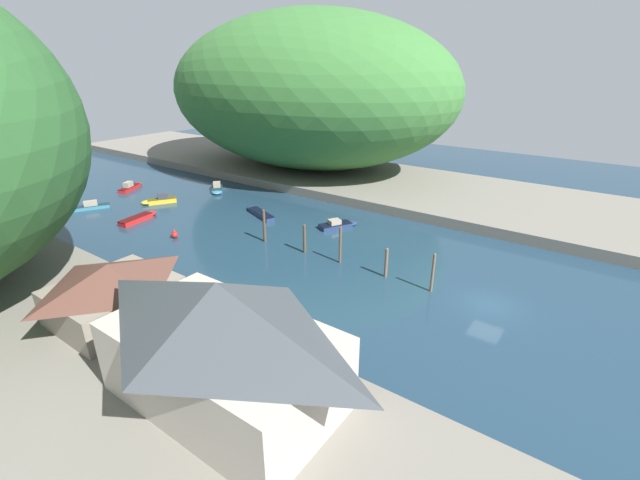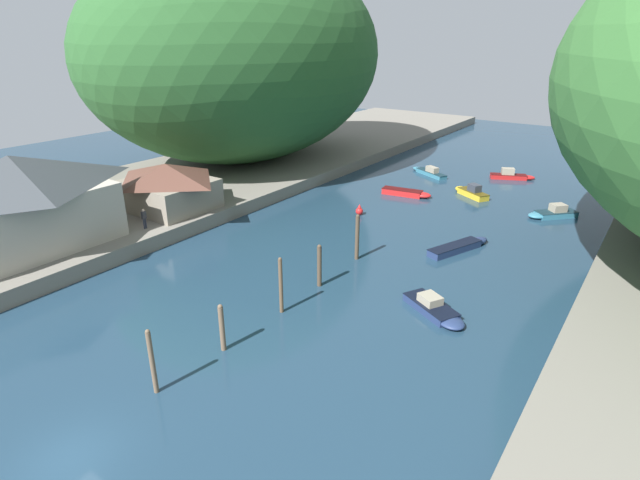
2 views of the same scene
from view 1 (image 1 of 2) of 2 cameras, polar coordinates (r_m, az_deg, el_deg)
water_surface at (r=51.48m, az=-12.13°, el=1.69°), size 130.00×130.00×0.00m
right_bank at (r=70.13m, az=3.32°, el=8.40°), size 22.00×120.00×1.26m
hillside_right at (r=73.59m, az=-1.66°, el=19.23°), size 35.87×50.21×24.35m
waterfront_building at (r=23.10m, az=-12.95°, el=-12.95°), size 7.67×13.15×7.06m
boathouse_shed at (r=33.30m, az=-25.96°, el=-6.03°), size 8.06×7.02×4.13m
boat_mid_channel at (r=50.31m, az=2.54°, el=2.09°), size 4.92×3.62×1.02m
boat_small_dinghy at (r=66.13m, az=-13.57°, el=6.67°), size 4.33×4.46×1.23m
boat_near_quay at (r=71.36m, az=-23.89°, el=6.52°), size 5.12×3.29×1.30m
boat_yellow_tender at (r=54.81m, az=-8.17°, el=3.62°), size 3.32×6.28×0.59m
boat_red_skiff at (r=56.90m, az=-22.86°, el=2.75°), size 5.44×2.13×0.63m
boat_far_upstream at (r=64.04m, az=-28.82°, el=3.85°), size 5.67×3.76×1.11m
boat_white_cruiser at (r=62.73m, az=-20.71°, el=4.98°), size 4.56×3.47×1.40m
mooring_post_nearest at (r=37.06m, az=14.81°, el=-4.22°), size 0.24×0.24×3.54m
mooring_post_second at (r=38.82m, az=8.82°, el=-2.98°), size 0.29×0.29×2.84m
mooring_post_middle at (r=40.87m, az=2.72°, el=-0.65°), size 0.25×0.25×3.74m
mooring_post_fourth at (r=43.16m, az=-2.09°, el=0.21°), size 0.31×0.31×3.08m
mooring_post_farthest at (r=46.08m, az=-7.45°, el=1.91°), size 0.31×0.31×3.64m
channel_buoy_near at (r=49.78m, az=-18.82°, el=0.72°), size 0.72×0.72×1.08m
person_on_quay at (r=31.47m, az=-17.29°, el=-8.77°), size 0.28×0.41×1.69m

